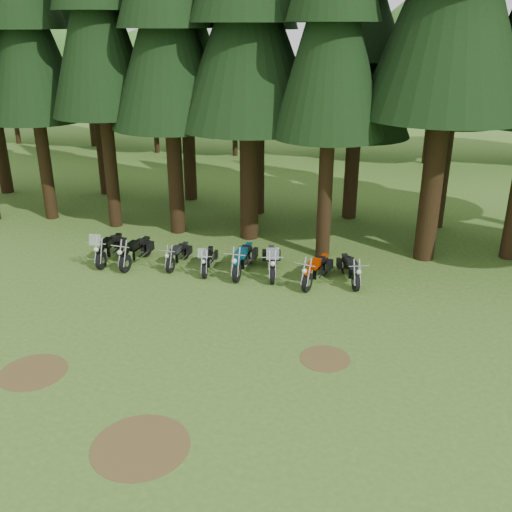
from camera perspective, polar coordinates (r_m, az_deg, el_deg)
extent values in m
plane|color=#385D1D|center=(16.77, -8.94, -9.05)|extent=(120.00, 120.00, 0.00)
cylinder|color=black|center=(28.37, -20.39, 8.93)|extent=(0.58, 0.58, 5.53)
cone|color=black|center=(27.77, -21.92, 19.58)|extent=(4.32, 4.32, 6.91)
cylinder|color=black|center=(26.30, -14.39, 9.17)|extent=(0.58, 0.58, 5.99)
cone|color=black|center=(25.69, -15.68, 21.71)|extent=(4.32, 4.32, 7.49)
cylinder|color=black|center=(24.98, -8.10, 8.48)|extent=(0.66, 0.66, 5.57)
cone|color=black|center=(24.29, -8.81, 20.78)|extent=(4.95, 4.95, 6.96)
cylinder|color=black|center=(24.02, -0.69, 8.30)|extent=(0.77, 0.77, 5.70)
cone|color=black|center=(23.31, -0.76, 21.44)|extent=(5.81, 5.81, 7.12)
cylinder|color=black|center=(22.07, 6.95, 6.90)|extent=(0.55, 0.55, 5.71)
cone|color=black|center=(21.30, 7.67, 21.23)|extent=(4.15, 4.15, 7.14)
cylinder|color=black|center=(22.60, 17.26, 7.61)|extent=(0.80, 0.80, 6.62)
cylinder|color=black|center=(31.90, -15.17, 10.88)|extent=(0.60, 0.60, 5.53)
cone|color=black|center=(31.36, -16.19, 20.38)|extent=(4.52, 4.52, 6.91)
cylinder|color=black|center=(29.95, -6.72, 10.81)|extent=(0.65, 0.65, 5.55)
cone|color=black|center=(29.38, -7.22, 21.04)|extent=(4.85, 4.85, 6.94)
cylinder|color=black|center=(27.44, 0.23, 9.88)|extent=(0.58, 0.58, 5.52)
cone|color=black|center=(26.82, 0.25, 20.99)|extent=(4.35, 4.35, 6.90)
cylinder|color=black|center=(27.19, 9.56, 8.56)|extent=(0.66, 0.66, 4.70)
cone|color=black|center=(26.51, 10.20, 18.05)|extent=(4.94, 4.94, 5.87)
cylinder|color=black|center=(26.74, 18.28, 8.49)|extent=(0.53, 0.53, 5.56)
cone|color=black|center=(26.10, 19.76, 19.90)|extent=(3.94, 3.94, 6.95)
cylinder|color=black|center=(48.39, -22.90, 12.26)|extent=(0.36, 0.36, 3.33)
sphere|color=#39702A|center=(47.95, -23.72, 17.47)|extent=(7.78, 7.78, 7.78)
sphere|color=#39702A|center=(46.50, -22.86, 16.53)|extent=(5.55, 5.55, 5.55)
cylinder|color=black|center=(45.52, -16.13, 12.56)|extent=(0.36, 0.36, 3.29)
sphere|color=#39702A|center=(45.05, -16.74, 18.06)|extent=(7.69, 7.69, 7.69)
sphere|color=#39702A|center=(43.70, -15.64, 17.05)|extent=(5.49, 5.49, 5.49)
cylinder|color=black|center=(42.18, -9.96, 12.04)|extent=(0.36, 0.36, 2.80)
sphere|color=#39702A|center=(41.71, -10.31, 17.08)|extent=(6.53, 6.53, 6.53)
sphere|color=#39702A|center=(40.65, -9.16, 16.10)|extent=(4.67, 4.67, 4.67)
cylinder|color=black|center=(40.62, -2.12, 11.78)|extent=(0.36, 0.36, 2.55)
sphere|color=#39702A|center=(40.14, -2.19, 16.56)|extent=(5.95, 5.95, 5.95)
sphere|color=#39702A|center=(39.29, -0.96, 15.58)|extent=(4.25, 4.25, 4.25)
cylinder|color=black|center=(40.58, 7.13, 11.56)|extent=(0.36, 0.36, 2.47)
sphere|color=#39702A|center=(40.11, 7.36, 16.19)|extent=(5.76, 5.76, 5.76)
sphere|color=#39702A|center=(39.42, 8.68, 15.17)|extent=(4.12, 4.12, 4.12)
cylinder|color=black|center=(39.76, 16.74, 11.36)|extent=(0.36, 0.36, 3.52)
sphere|color=#39702A|center=(39.22, 17.53, 18.09)|extent=(8.21, 8.21, 8.21)
sphere|color=#39702A|center=(38.44, 19.62, 16.55)|extent=(5.87, 5.87, 5.87)
cylinder|color=#4C3D1E|center=(16.63, -21.40, -10.75)|extent=(1.80, 1.80, 0.01)
cylinder|color=#4C3D1E|center=(16.19, 6.91, -10.13)|extent=(1.40, 1.40, 0.01)
cylinder|color=#4C3D1E|center=(13.46, -11.46, -18.14)|extent=(2.20, 2.20, 0.01)
cylinder|color=black|center=(22.27, -15.23, -0.41)|extent=(0.18, 0.71, 0.70)
cylinder|color=black|center=(23.65, -13.56, 1.09)|extent=(0.18, 0.71, 0.70)
cube|color=silver|center=(22.97, -14.34, 0.63)|extent=(0.33, 0.76, 0.36)
cube|color=black|center=(22.63, -14.68, 1.31)|extent=(0.35, 0.60, 0.25)
cube|color=black|center=(23.05, -14.17, 1.64)|extent=(0.35, 0.60, 0.13)
cube|color=silver|center=(21.67, -15.83, 1.57)|extent=(0.45, 0.16, 0.42)
cylinder|color=black|center=(21.78, -12.95, -0.71)|extent=(0.20, 0.71, 0.70)
cylinder|color=black|center=(23.08, -10.91, 0.79)|extent=(0.20, 0.71, 0.70)
cube|color=silver|center=(22.43, -11.85, 0.33)|extent=(0.35, 0.76, 0.36)
cube|color=black|center=(22.10, -12.23, 1.02)|extent=(0.36, 0.60, 0.25)
cube|color=black|center=(22.51, -11.62, 1.35)|extent=(0.36, 0.60, 0.13)
cylinder|color=black|center=(21.44, -8.56, -0.90)|extent=(0.16, 0.60, 0.59)
cylinder|color=black|center=(22.60, -7.08, 0.42)|extent=(0.16, 0.60, 0.59)
cube|color=silver|center=(22.03, -7.76, 0.01)|extent=(0.29, 0.64, 0.30)
cube|color=#232329|center=(21.73, -8.03, 0.61)|extent=(0.30, 0.51, 0.22)
cube|color=black|center=(22.09, -7.58, 0.90)|extent=(0.30, 0.51, 0.11)
cylinder|color=black|center=(20.83, -5.14, -1.46)|extent=(0.21, 0.60, 0.58)
cylinder|color=black|center=(22.07, -4.55, -0.04)|extent=(0.21, 0.60, 0.58)
cube|color=silver|center=(21.45, -4.83, -0.49)|extent=(0.34, 0.65, 0.30)
cube|color=black|center=(21.15, -4.94, 0.10)|extent=(0.34, 0.52, 0.21)
cube|color=black|center=(21.53, -4.76, 0.42)|extent=(0.34, 0.52, 0.11)
cube|color=silver|center=(20.28, -5.34, 0.27)|extent=(0.38, 0.17, 0.35)
cylinder|color=black|center=(20.42, -1.93, -1.66)|extent=(0.16, 0.73, 0.73)
cylinder|color=black|center=(21.93, -0.73, 0.09)|extent=(0.16, 0.73, 0.73)
cube|color=silver|center=(21.18, -1.28, -0.45)|extent=(0.31, 0.77, 0.37)
cube|color=#084C64|center=(20.80, -1.47, 0.30)|extent=(0.33, 0.61, 0.26)
cube|color=black|center=(21.27, -1.11, 0.68)|extent=(0.33, 0.61, 0.13)
cylinder|color=black|center=(20.30, 1.65, -1.86)|extent=(0.31, 0.71, 0.69)
cylinder|color=black|center=(21.79, 1.53, -0.12)|extent=(0.31, 0.71, 0.69)
cube|color=silver|center=(21.05, 1.59, -0.67)|extent=(0.46, 0.78, 0.36)
cube|color=black|center=(20.68, 1.61, 0.03)|extent=(0.44, 0.63, 0.25)
cube|color=black|center=(21.15, 1.58, 0.42)|extent=(0.44, 0.63, 0.13)
cube|color=silver|center=(19.64, 1.70, 0.24)|extent=(0.46, 0.23, 0.41)
cylinder|color=black|center=(19.78, 5.14, -2.63)|extent=(0.30, 0.70, 0.68)
cylinder|color=black|center=(21.15, 6.81, -1.00)|extent=(0.30, 0.70, 0.68)
cube|color=silver|center=(20.47, 6.07, -1.50)|extent=(0.46, 0.77, 0.35)
cube|color=#D13200|center=(20.12, 5.86, -0.77)|extent=(0.44, 0.63, 0.25)
cube|color=black|center=(20.54, 6.35, -0.41)|extent=(0.44, 0.63, 0.12)
cylinder|color=black|center=(20.06, 9.94, -2.59)|extent=(0.35, 0.65, 0.64)
cylinder|color=black|center=(21.39, 8.86, -0.91)|extent=(0.35, 0.65, 0.64)
cube|color=silver|center=(20.73, 9.36, -1.45)|extent=(0.49, 0.73, 0.33)
cube|color=black|center=(20.40, 9.59, -0.80)|extent=(0.46, 0.60, 0.23)
cube|color=black|center=(20.81, 9.26, -0.42)|extent=(0.46, 0.60, 0.12)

